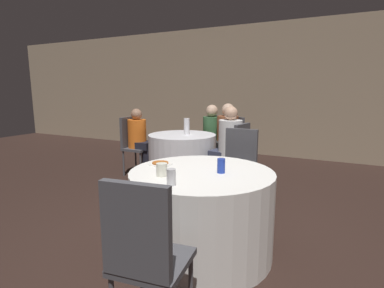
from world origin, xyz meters
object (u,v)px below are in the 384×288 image
at_px(person_orange_shirt, 142,143).
at_px(soda_can_silver, 171,177).
at_px(chair_near_south, 144,250).
at_px(chair_far_east, 236,152).
at_px(chair_far_north, 215,137).
at_px(person_green_jacket, 209,138).
at_px(person_floral_shirt, 224,139).
at_px(table_far, 182,158).
at_px(chair_far_west, 133,141).
at_px(bottle_far, 187,126).
at_px(table_near, 201,212).
at_px(chair_far_northeast, 232,140).
at_px(chair_near_north, 239,163).
at_px(person_white_shirt, 226,149).
at_px(pizza_plate_near, 160,163).
at_px(soda_can_blue, 221,166).

distance_m(person_orange_shirt, soda_can_silver, 2.90).
relative_size(chair_near_south, chair_far_east, 1.00).
bearing_deg(chair_far_north, person_orange_shirt, 55.71).
distance_m(person_green_jacket, soda_can_silver, 3.14).
distance_m(chair_far_north, person_floral_shirt, 0.42).
bearing_deg(table_far, chair_far_east, -9.36).
bearing_deg(person_orange_shirt, person_floral_shirt, 116.62).
xyz_separation_m(chair_far_west, person_orange_shirt, (0.18, 0.00, -0.02)).
relative_size(table_far, bottle_far, 4.16).
xyz_separation_m(chair_far_west, person_floral_shirt, (1.39, 0.65, 0.04)).
xyz_separation_m(table_near, bottle_far, (-1.09, 1.82, 0.50)).
height_order(chair_far_north, chair_far_northeast, same).
bearing_deg(chair_near_north, table_near, 90.00).
distance_m(table_near, chair_near_north, 1.05).
xyz_separation_m(chair_near_south, chair_far_north, (-1.12, 3.73, 0.00)).
bearing_deg(person_floral_shirt, chair_far_east, 157.05).
relative_size(chair_far_west, person_green_jacket, 0.84).
height_order(chair_far_east, person_white_shirt, person_white_shirt).
bearing_deg(chair_far_north, person_green_jacket, 90.00).
height_order(chair_far_northeast, soda_can_silver, chair_far_northeast).
relative_size(chair_near_south, person_orange_shirt, 0.87).
relative_size(person_green_jacket, pizza_plate_near, 5.14).
bearing_deg(person_green_jacket, soda_can_blue, 125.29).
bearing_deg(person_white_shirt, chair_far_north, 38.97).
bearing_deg(person_floral_shirt, table_far, 90.00).
bearing_deg(chair_near_south, chair_far_north, 99.31).
xyz_separation_m(person_white_shirt, soda_can_silver, (0.36, -2.10, 0.20)).
xyz_separation_m(table_near, pizza_plate_near, (-0.45, 0.05, 0.38)).
relative_size(table_far, chair_far_northeast, 1.07).
xyz_separation_m(chair_far_east, chair_far_north, (-0.76, 1.08, 0.00)).
xyz_separation_m(person_green_jacket, person_white_shirt, (0.63, -0.88, 0.02)).
relative_size(table_near, chair_near_north, 1.26).
xyz_separation_m(chair_near_north, soda_can_blue, (0.17, -1.01, 0.23)).
distance_m(person_white_shirt, bottle_far, 0.76).
height_order(person_green_jacket, soda_can_blue, person_green_jacket).
height_order(table_near, table_far, same).
distance_m(table_near, chair_far_northeast, 2.62).
relative_size(table_far, person_green_jacket, 0.89).
bearing_deg(person_orange_shirt, bottle_far, 92.46).
distance_m(soda_can_silver, bottle_far, 2.50).
relative_size(table_near, soda_can_silver, 10.07).
distance_m(chair_far_north, person_orange_shirt, 1.32).
bearing_deg(soda_can_silver, person_white_shirt, 99.66).
bearing_deg(person_white_shirt, person_orange_shirt, 95.37).
bearing_deg(bottle_far, person_green_jacket, 84.34).
xyz_separation_m(table_far, pizza_plate_near, (0.71, -1.73, 0.38)).
bearing_deg(soda_can_blue, chair_far_east, 103.77).
distance_m(chair_near_south, chair_far_west, 3.56).
relative_size(chair_far_north, person_green_jacket, 0.84).
height_order(chair_far_north, person_floral_shirt, person_floral_shirt).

